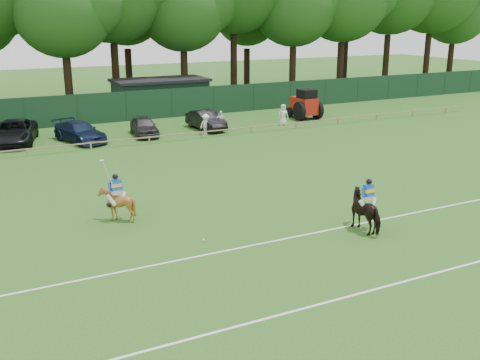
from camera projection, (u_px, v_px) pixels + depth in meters
ground at (262, 233)px, 23.02m from camera, size 160.00×160.00×0.00m
horse_dark at (367, 211)px, 23.08m from camera, size 1.04×2.03×1.66m
horse_chestnut at (117, 204)px, 24.20m from camera, size 1.37×1.50×1.51m
suv_black at (14, 132)px, 38.68m from camera, size 3.90×6.19×1.59m
sedan_navy at (80, 132)px, 39.21m from camera, size 3.39×5.25×1.41m
hatch_grey at (144, 126)px, 41.26m from camera, size 2.12×4.28×1.40m
estate_black at (206, 120)px, 43.47m from camera, size 1.87×4.48×1.44m
spectator_left at (206, 124)px, 41.62m from camera, size 1.09×0.78×1.52m
spectator_mid at (221, 121)px, 42.76m from camera, size 0.96×0.48×1.57m
spectator_right at (283, 115)px, 45.13m from camera, size 0.93×0.71×1.69m
rider_dark at (368, 194)px, 22.86m from camera, size 0.94×0.40×1.41m
rider_chestnut at (116, 188)px, 23.99m from camera, size 0.94×0.55×2.05m
polo_ball at (204, 240)px, 22.17m from camera, size 0.09×0.09×0.09m
pitch_lines at (309, 265)px, 20.02m from camera, size 60.00×5.10×0.01m
pitch_rail at (135, 139)px, 38.31m from camera, size 62.10×0.10×0.50m
perimeter_fence at (103, 108)px, 45.79m from camera, size 92.08×0.08×2.50m
utility_shed at (161, 95)px, 50.87m from camera, size 8.40×4.40×3.04m
tree_row at (104, 108)px, 53.86m from camera, size 96.00×12.00×21.00m
tractor at (305, 105)px, 47.82m from camera, size 2.13×3.04×2.53m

